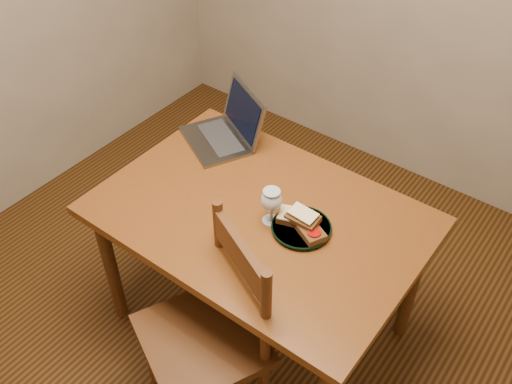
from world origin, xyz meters
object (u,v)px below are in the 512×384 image
Objects in this scene: chair at (208,328)px; plate at (301,228)px; laptop at (228,127)px; milk_glass at (271,206)px; table at (260,227)px.

chair is 0.52m from plate.
laptop is at bearing 148.75° from chair.
chair is 0.52m from milk_glass.
plate is 1.46× the size of milk_glass.
milk_glass reaches higher than plate.
milk_glass is (-0.02, 0.43, 0.30)m from chair.
milk_glass is 0.37× the size of laptop.
chair is at bearing -28.99° from laptop.
milk_glass is at bearing -6.78° from laptop.
chair is at bearing -86.98° from milk_glass.
laptop is at bearing 154.03° from plate.
laptop is at bearing 143.03° from table.
chair is at bearing -102.40° from plate.
table is 0.47m from chair.
laptop reaches higher than milk_glass.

